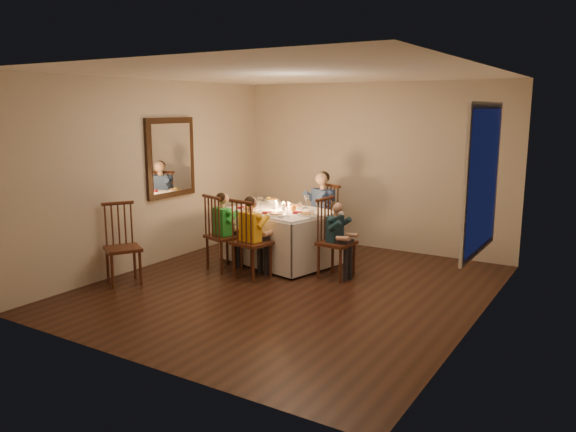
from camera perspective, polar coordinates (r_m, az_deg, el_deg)
The scene contains 26 objects.
ground at distance 7.06m, azimuth 0.22°, elevation -7.31°, with size 5.00×5.00×0.00m, color black.
wall_left at distance 8.16m, azimuth -13.39°, elevation 4.24°, with size 0.02×5.00×2.60m, color #BAB39F.
wall_right at distance 5.92m, azimuth 19.12°, elevation 1.49°, with size 0.02×5.00×2.60m, color #BAB39F.
wall_back at distance 8.98m, azimuth 8.64°, elevation 4.99°, with size 4.50×0.02×2.60m, color #BAB39F.
ceiling at distance 6.72m, azimuth 0.23°, elevation 14.26°, with size 5.00×5.00×0.00m, color white.
dining_table at distance 8.06m, azimuth -0.73°, elevation -0.93°, with size 1.70×1.39×0.75m.
chair_adult at distance 8.75m, azimuth 3.35°, elevation -3.73°, with size 0.44×0.41×1.06m, color #36170E, non-canonical shape.
chair_near_left at distance 7.90m, azimuth -6.44°, elevation -5.39°, with size 0.44×0.41×1.06m, color #36170E, non-canonical shape.
chair_near_right at distance 7.51m, azimuth -3.63°, elevation -6.21°, with size 0.44×0.41×1.06m, color #36170E, non-canonical shape.
chair_end at distance 7.51m, azimuth 4.90°, elevation -6.21°, with size 0.44×0.41×1.06m, color #36170E, non-canonical shape.
chair_extra at distance 7.53m, azimuth -16.25°, elevation -6.58°, with size 0.43×0.41×1.03m, color #36170E, non-canonical shape.
adult at distance 8.75m, azimuth 3.35°, elevation -3.73°, with size 0.46×0.42×1.26m, color #314B7C, non-canonical shape.
child_green at distance 7.90m, azimuth -6.44°, elevation -5.39°, with size 0.36×0.33×1.08m, color green, non-canonical shape.
child_yellow at distance 7.51m, azimuth -3.63°, elevation -6.21°, with size 0.37×0.34×1.09m, color #F3AD1A, non-canonical shape.
child_teal at distance 7.51m, azimuth 4.90°, elevation -6.21°, with size 0.32×0.30×1.01m, color #172F39, non-canonical shape.
setting_adult at distance 8.20m, azimuth 0.78°, elevation 0.94°, with size 0.26×0.26×0.02m, color white.
setting_green at distance 8.00m, azimuth -3.91°, elevation 0.67°, with size 0.26×0.26×0.02m, color white.
setting_yellow at distance 7.59m, azimuth -1.20°, elevation 0.13°, with size 0.26×0.26×0.02m, color white.
setting_teal at distance 7.61m, azimuth 1.91°, elevation 0.15°, with size 0.26×0.26×0.02m, color white.
candle_left at distance 8.08m, azimuth -1.24°, elevation 1.07°, with size 0.06×0.06×0.10m, color white.
candle_right at distance 7.96m, azimuth -0.45°, elevation 0.93°, with size 0.06×0.06×0.10m, color white.
squash at distance 8.63m, azimuth -1.97°, elevation 1.67°, with size 0.09×0.09×0.09m, color yellow.
orange_fruit at distance 7.90m, azimuth 0.55°, elevation 0.78°, with size 0.08×0.08×0.08m, color orange.
serving_bowl at distance 8.63m, azimuth -1.67°, elevation 1.54°, with size 0.21×0.21×0.05m, color white.
wall_mirror at distance 8.34m, azimuth -11.83°, elevation 5.81°, with size 0.06×0.95×1.15m.
window_blinds at distance 6.00m, azimuth 19.05°, elevation 3.54°, with size 0.07×1.34×1.54m.
Camera 1 is at (3.51, -5.71, 2.21)m, focal length 35.00 mm.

